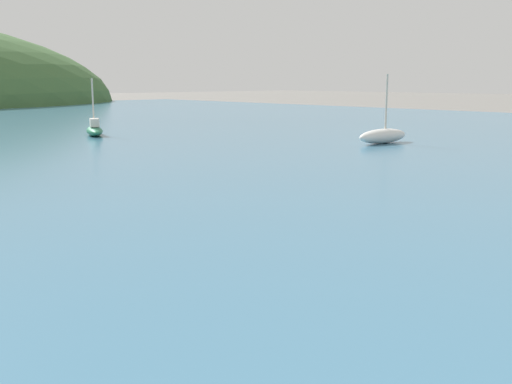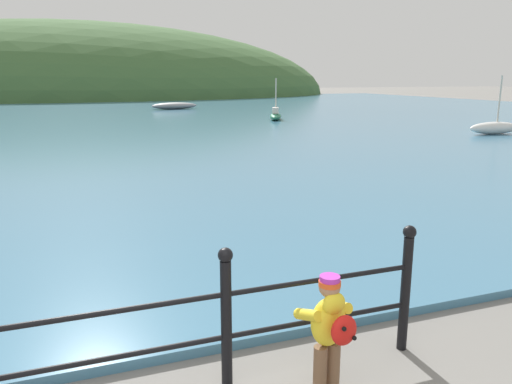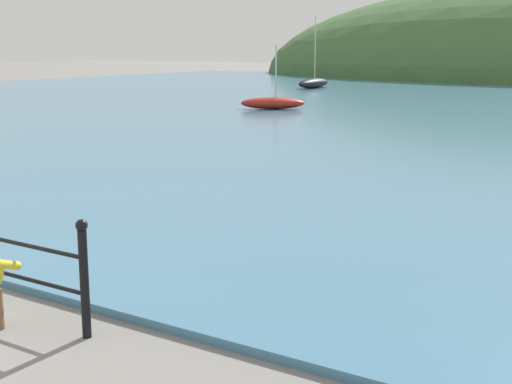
# 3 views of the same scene
# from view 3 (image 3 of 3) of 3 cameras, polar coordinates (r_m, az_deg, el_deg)

# --- Properties ---
(boat_mid_harbor) EXTENTS (1.08, 3.64, 4.62)m
(boat_mid_harbor) POSITION_cam_3_polar(r_m,az_deg,el_deg) (47.32, 4.61, 8.69)
(boat_mid_harbor) COLOR black
(boat_mid_harbor) RESTS_ON water
(boat_nearest_quay) EXTENTS (2.88, 2.31, 2.76)m
(boat_nearest_quay) POSITION_cam_3_polar(r_m,az_deg,el_deg) (31.51, 1.34, 7.14)
(boat_nearest_quay) COLOR maroon
(boat_nearest_quay) RESTS_ON water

